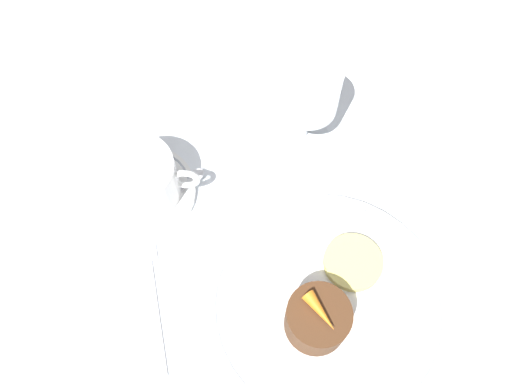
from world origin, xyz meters
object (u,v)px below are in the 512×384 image
(dessert_cake, at_px, (317,319))
(dinner_plate, at_px, (327,304))
(coffee_cup, at_px, (137,180))
(wine_glass, at_px, (310,94))
(fork, at_px, (150,276))

(dessert_cake, bearing_deg, dinner_plate, 57.66)
(dinner_plate, relative_size, coffee_cup, 2.16)
(wine_glass, bearing_deg, dessert_cake, -89.60)
(fork, bearing_deg, coffee_cup, 100.52)
(dinner_plate, distance_m, fork, 0.20)
(wine_glass, bearing_deg, dinner_plate, -85.83)
(dessert_cake, bearing_deg, coffee_cup, 141.87)
(coffee_cup, bearing_deg, wine_glass, 24.22)
(wine_glass, xyz_separation_m, fork, (-0.18, -0.19, -0.08))
(dinner_plate, bearing_deg, fork, 170.63)
(coffee_cup, distance_m, dessert_cake, 0.25)
(coffee_cup, height_order, wine_glass, wine_glass)
(fork, distance_m, dessert_cake, 0.19)
(coffee_cup, bearing_deg, dessert_cake, -38.13)
(coffee_cup, relative_size, wine_glass, 0.95)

